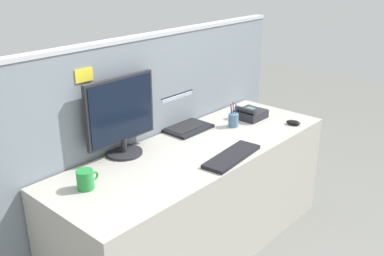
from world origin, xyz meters
name	(u,v)px	position (x,y,z in m)	size (l,w,h in m)	color
ground_plane	(197,247)	(0.00, 0.00, 0.00)	(10.00, 10.00, 0.00)	slate
desk	(198,200)	(0.00, 0.00, 0.37)	(1.98, 0.68, 0.74)	#ADA89E
cubicle_divider	(155,137)	(0.00, 0.38, 0.70)	(2.40, 0.08, 1.40)	gray
desktop_monitor	(121,115)	(-0.36, 0.28, 0.99)	(0.48, 0.22, 0.47)	#232328
laptop	(181,120)	(0.19, 0.32, 0.79)	(0.31, 0.27, 0.24)	black
desk_phone	(250,114)	(0.66, 0.07, 0.77)	(0.20, 0.19, 0.09)	#232328
keyboard_main	(232,156)	(0.03, -0.24, 0.75)	(0.44, 0.14, 0.02)	black
computer_mouse_right_hand	(293,123)	(0.75, -0.24, 0.75)	(0.06, 0.10, 0.03)	black
pen_cup	(233,120)	(0.44, 0.06, 0.79)	(0.07, 0.07, 0.18)	#4C7093
cell_phone_white_slab	(250,106)	(0.87, 0.21, 0.74)	(0.06, 0.15, 0.01)	silver
coffee_mug	(86,179)	(-0.76, 0.10, 0.79)	(0.13, 0.09, 0.10)	#238438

